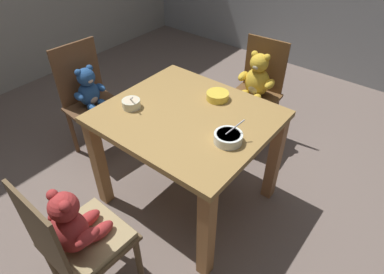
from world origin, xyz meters
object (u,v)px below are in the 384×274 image
at_px(dining_table, 187,132).
at_px(porridge_bowl_white_near_right, 228,138).
at_px(teddy_chair_far_center, 256,85).
at_px(porridge_bowl_yellow_far_center, 218,96).
at_px(teddy_chair_near_front, 76,234).
at_px(teddy_chair_near_left, 90,95).
at_px(porridge_bowl_cream_near_left, 131,104).

xyz_separation_m(dining_table, porridge_bowl_white_near_right, (0.34, -0.06, 0.17)).
bearing_deg(dining_table, teddy_chair_far_center, 90.56).
bearing_deg(porridge_bowl_yellow_far_center, teddy_chair_near_front, -90.48).
height_order(teddy_chair_far_center, porridge_bowl_yellow_far_center, teddy_chair_far_center).
bearing_deg(teddy_chair_near_front, teddy_chair_near_left, 51.21).
bearing_deg(porridge_bowl_yellow_far_center, teddy_chair_near_left, -163.60).
distance_m(teddy_chair_near_left, porridge_bowl_yellow_far_center, 1.07).
xyz_separation_m(teddy_chair_near_front, porridge_bowl_yellow_far_center, (0.01, 1.15, 0.23)).
bearing_deg(teddy_chair_near_left, teddy_chair_near_front, -34.94).
relative_size(teddy_chair_far_center, porridge_bowl_cream_near_left, 7.63).
relative_size(teddy_chair_far_center, porridge_bowl_yellow_far_center, 6.10).
xyz_separation_m(dining_table, teddy_chair_near_left, (-0.96, -0.04, -0.08)).
bearing_deg(porridge_bowl_white_near_right, dining_table, 169.73).
relative_size(teddy_chair_near_front, porridge_bowl_white_near_right, 5.77).
height_order(teddy_chair_near_left, porridge_bowl_white_near_right, teddy_chair_near_left).
distance_m(teddy_chair_near_front, porridge_bowl_white_near_right, 0.91).
bearing_deg(porridge_bowl_white_near_right, teddy_chair_near_front, -110.28).
distance_m(dining_table, teddy_chair_far_center, 0.90).
relative_size(teddy_chair_near_left, porridge_bowl_yellow_far_center, 6.34).
relative_size(porridge_bowl_white_near_right, porridge_bowl_yellow_far_center, 1.09).
bearing_deg(porridge_bowl_white_near_right, porridge_bowl_cream_near_left, -171.76).
xyz_separation_m(dining_table, porridge_bowl_yellow_far_center, (0.05, 0.26, 0.16)).
relative_size(teddy_chair_near_left, teddy_chair_near_front, 1.01).
height_order(teddy_chair_far_center, teddy_chair_near_left, teddy_chair_near_left).
bearing_deg(teddy_chair_far_center, teddy_chair_near_left, -49.83).
bearing_deg(teddy_chair_near_front, dining_table, 4.13).
bearing_deg(porridge_bowl_cream_near_left, porridge_bowl_white_near_right, 8.24).
bearing_deg(teddy_chair_far_center, dining_table, -3.92).
relative_size(teddy_chair_far_center, teddy_chair_near_left, 0.96).
xyz_separation_m(porridge_bowl_cream_near_left, porridge_bowl_yellow_far_center, (0.37, 0.42, -0.00)).
bearing_deg(teddy_chair_far_center, teddy_chair_near_front, -3.03).
xyz_separation_m(porridge_bowl_white_near_right, porridge_bowl_yellow_far_center, (-0.30, 0.32, -0.00)).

